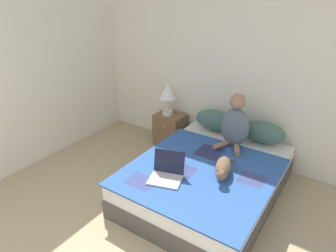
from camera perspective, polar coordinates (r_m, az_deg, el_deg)
wall_back at (r=4.26m, az=12.12°, el=10.35°), size 5.30×0.05×2.55m
wall_side at (r=4.33m, az=-26.96°, el=8.44°), size 0.05×4.59×2.55m
bed at (r=3.69m, az=7.55°, el=-9.97°), size 1.56×2.04×0.44m
pillow_near at (r=4.32m, az=8.98°, el=1.07°), size 0.60×0.27×0.30m
pillow_far at (r=4.11m, az=17.57°, el=-1.13°), size 0.60×0.27×0.30m
person_sitting at (r=3.87m, az=12.64°, el=0.31°), size 0.38×0.36×0.71m
cat_tabby at (r=3.35m, az=10.44°, el=-7.86°), size 0.30×0.58×0.17m
laptop_open at (r=3.26m, az=-0.27°, el=-8.99°), size 0.42×0.40×0.27m
nightstand at (r=4.76m, az=0.39°, el=-0.62°), size 0.43×0.39×0.51m
table_lamp at (r=4.53m, az=-0.06°, el=6.15°), size 0.25×0.25×0.50m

